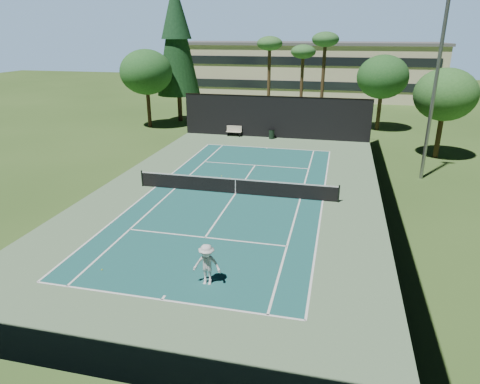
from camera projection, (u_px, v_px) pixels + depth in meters
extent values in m
plane|color=#32511E|center=(235.00, 194.00, 27.24)|extent=(160.00, 160.00, 0.00)
cube|color=#5C7C57|center=(235.00, 194.00, 27.24)|extent=(18.00, 32.00, 0.01)
cube|color=#1A5552|center=(235.00, 194.00, 27.23)|extent=(10.97, 23.77, 0.01)
cube|color=white|center=(162.00, 300.00, 16.39)|extent=(10.97, 0.10, 0.01)
cube|color=white|center=(267.00, 148.00, 38.07)|extent=(10.97, 0.10, 0.01)
cube|color=white|center=(205.00, 237.00, 21.39)|extent=(8.23, 0.10, 0.01)
cube|color=white|center=(255.00, 165.00, 33.07)|extent=(8.23, 0.10, 0.01)
cube|color=white|center=(155.00, 187.00, 28.40)|extent=(0.10, 23.77, 0.01)
cube|color=white|center=(323.00, 201.00, 26.06)|extent=(0.10, 23.77, 0.01)
cube|color=white|center=(175.00, 189.00, 28.11)|extent=(0.10, 23.77, 0.01)
cube|color=white|center=(300.00, 199.00, 26.35)|extent=(0.10, 23.77, 0.01)
cube|color=white|center=(235.00, 194.00, 27.23)|extent=(0.10, 12.80, 0.01)
cube|color=white|center=(163.00, 298.00, 16.53)|extent=(0.10, 0.30, 0.01)
cube|color=white|center=(267.00, 148.00, 37.93)|extent=(0.10, 0.30, 0.01)
cylinder|color=black|center=(142.00, 178.00, 28.41)|extent=(0.10, 0.10, 1.10)
cylinder|color=black|center=(339.00, 194.00, 25.68)|extent=(0.10, 0.10, 1.10)
cube|color=black|center=(235.00, 186.00, 27.06)|extent=(12.80, 0.02, 0.92)
cube|color=white|center=(235.00, 179.00, 26.89)|extent=(12.80, 0.04, 0.07)
cube|color=white|center=(235.00, 186.00, 27.06)|extent=(0.05, 0.03, 0.92)
cube|color=black|center=(275.00, 117.00, 41.13)|extent=(18.00, 0.04, 4.00)
cube|color=black|center=(99.00, 324.00, 11.94)|extent=(18.00, 0.04, 4.00)
cube|color=black|center=(387.00, 174.00, 24.61)|extent=(0.04, 32.00, 4.00)
cube|color=black|center=(104.00, 155.00, 28.46)|extent=(0.04, 32.00, 4.00)
cube|color=black|center=(276.00, 96.00, 40.43)|extent=(18.00, 0.06, 0.06)
imported|color=silver|center=(207.00, 265.00, 17.17)|extent=(1.18, 0.71, 1.78)
sphere|color=#AECA2D|center=(102.00, 270.00, 18.45)|extent=(0.07, 0.07, 0.07)
sphere|color=#C4E534|center=(222.00, 176.00, 30.50)|extent=(0.07, 0.07, 0.07)
sphere|color=#B7CF2F|center=(230.00, 178.00, 30.13)|extent=(0.06, 0.06, 0.06)
sphere|color=#CDD831|center=(204.00, 179.00, 29.97)|extent=(0.06, 0.06, 0.06)
cube|color=beige|center=(234.00, 132.00, 42.23)|extent=(1.50, 0.45, 0.05)
cube|color=beige|center=(234.00, 128.00, 42.30)|extent=(1.50, 0.06, 0.55)
cube|color=black|center=(228.00, 134.00, 42.44)|extent=(0.06, 0.40, 0.42)
cube|color=black|center=(240.00, 135.00, 42.18)|extent=(0.06, 0.40, 0.42)
cylinder|color=black|center=(272.00, 134.00, 41.26)|extent=(0.52, 0.52, 0.90)
cylinder|color=black|center=(272.00, 129.00, 41.09)|extent=(0.56, 0.56, 0.05)
cylinder|color=#4B3120|center=(180.00, 105.00, 49.24)|extent=(0.50, 0.50, 3.60)
cone|color=#123416|center=(177.00, 39.00, 46.72)|extent=(4.80, 4.80, 12.00)
cone|color=#13351B|center=(175.00, 9.00, 45.68)|extent=(3.30, 3.30, 6.00)
cylinder|color=#4F3A22|center=(269.00, 84.00, 48.06)|extent=(0.36, 0.36, 8.55)
ellipsoid|color=#32672E|center=(270.00, 43.00, 46.57)|extent=(2.80, 2.80, 1.54)
cylinder|color=#4B3620|center=(302.00, 86.00, 49.29)|extent=(0.36, 0.36, 7.65)
ellipsoid|color=#2D602B|center=(303.00, 52.00, 47.96)|extent=(2.80, 2.80, 1.54)
cylinder|color=#44321D|center=(323.00, 84.00, 45.79)|extent=(0.36, 0.36, 9.00)
ellipsoid|color=#2C612C|center=(325.00, 39.00, 44.21)|extent=(2.80, 2.80, 1.54)
cylinder|color=#49351F|center=(379.00, 113.00, 44.55)|extent=(0.40, 0.40, 3.52)
ellipsoid|color=#1F511F|center=(383.00, 77.00, 43.26)|extent=(5.12, 5.12, 4.35)
cylinder|color=#4D3921|center=(438.00, 138.00, 34.61)|extent=(0.40, 0.40, 3.30)
ellipsoid|color=#2B6025|center=(445.00, 95.00, 33.40)|extent=(4.80, 4.80, 4.08)
cylinder|color=#482E1F|center=(149.00, 110.00, 46.00)|extent=(0.40, 0.40, 3.74)
ellipsoid|color=#225923|center=(146.00, 72.00, 44.63)|extent=(5.44, 5.44, 4.62)
cube|color=beige|center=(304.00, 71.00, 67.80)|extent=(40.00, 12.00, 8.00)
cube|color=#59595B|center=(306.00, 43.00, 66.36)|extent=(40.50, 12.50, 0.40)
cube|color=black|center=(300.00, 85.00, 62.84)|extent=(38.00, 0.15, 1.20)
cube|color=black|center=(301.00, 61.00, 61.65)|extent=(38.00, 0.15, 1.20)
cylinder|color=gray|center=(434.00, 92.00, 28.05)|extent=(0.24, 0.24, 12.00)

